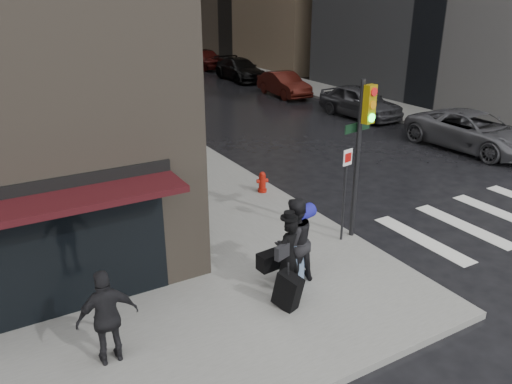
% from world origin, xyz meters
% --- Properties ---
extents(ground, '(140.00, 140.00, 0.00)m').
position_xyz_m(ground, '(0.00, 0.00, 0.00)').
color(ground, black).
rests_on(ground, ground).
extents(sidewalk_left, '(4.00, 50.00, 0.15)m').
position_xyz_m(sidewalk_left, '(0.00, 27.00, 0.07)').
color(sidewalk_left, slate).
rests_on(sidewalk_left, ground).
extents(sidewalk_right, '(3.00, 50.00, 0.15)m').
position_xyz_m(sidewalk_right, '(13.50, 27.00, 0.07)').
color(sidewalk_right, slate).
rests_on(sidewalk_right, ground).
extents(man_overcoat, '(0.92, 1.15, 1.82)m').
position_xyz_m(man_overcoat, '(-0.99, 0.48, 0.91)').
color(man_overcoat, black).
rests_on(man_overcoat, ground).
extents(man_jeans, '(1.39, 0.81, 1.91)m').
position_xyz_m(man_jeans, '(-0.64, 0.83, 1.11)').
color(man_jeans, black).
rests_on(man_jeans, ground).
extents(man_greycoat, '(1.02, 0.46, 1.71)m').
position_xyz_m(man_greycoat, '(-4.63, 0.29, 1.01)').
color(man_greycoat, black).
rests_on(man_greycoat, ground).
extents(traffic_light, '(0.97, 0.53, 3.93)m').
position_xyz_m(traffic_light, '(1.88, 1.81, 2.69)').
color(traffic_light, black).
rests_on(traffic_light, ground).
extents(fire_hydrant, '(0.38, 0.29, 0.65)m').
position_xyz_m(fire_hydrant, '(1.43, 5.58, 0.44)').
color(fire_hydrant, '#9B1409').
rests_on(fire_hydrant, ground).
extents(parked_car_0, '(2.80, 5.52, 1.50)m').
position_xyz_m(parked_car_0, '(11.29, 5.67, 0.75)').
color(parked_car_0, '#505156').
rests_on(parked_car_0, ground).
extents(parked_car_1, '(2.17, 4.77, 1.59)m').
position_xyz_m(parked_car_1, '(11.06, 12.19, 0.79)').
color(parked_car_1, '#3A3A3F').
rests_on(parked_car_1, ground).
extents(parked_car_2, '(1.73, 4.40, 1.43)m').
position_xyz_m(parked_car_2, '(10.74, 18.72, 0.71)').
color(parked_car_2, '#43130D').
rests_on(parked_car_2, ground).
extents(parked_car_3, '(2.32, 5.28, 1.51)m').
position_xyz_m(parked_car_3, '(11.23, 25.24, 0.75)').
color(parked_car_3, black).
rests_on(parked_car_3, ground).
extents(parked_car_4, '(2.02, 4.75, 1.60)m').
position_xyz_m(parked_car_4, '(11.55, 31.76, 0.80)').
color(parked_car_4, '#420F0D').
rests_on(parked_car_4, ground).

